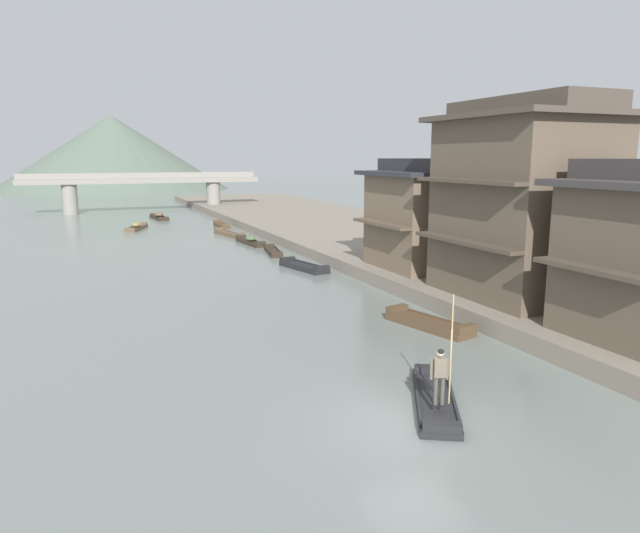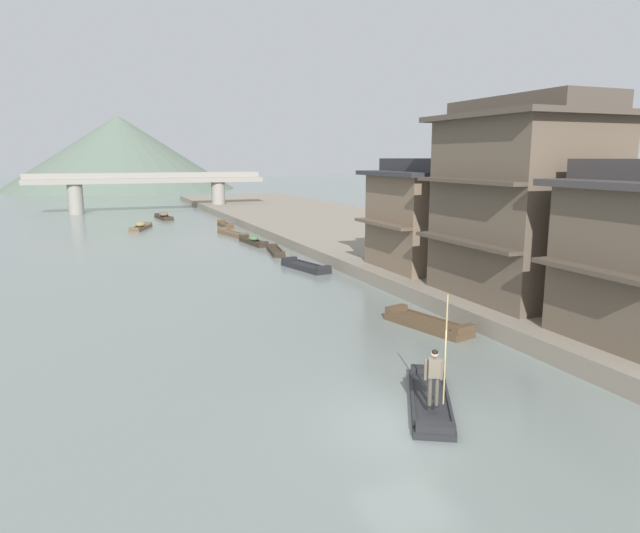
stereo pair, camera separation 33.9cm
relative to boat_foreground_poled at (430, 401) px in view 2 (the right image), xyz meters
name	(u,v)px [view 2 (the right image)]	position (x,y,z in m)	size (l,w,h in m)	color
ground_plane	(408,424)	(-1.19, -0.80, -0.13)	(400.00, 400.00, 0.00)	gray
riverbank_right	(388,237)	(14.52, 29.20, 0.23)	(18.00, 110.00, 0.73)	gray
boat_foreground_poled	(430,401)	(0.00, 0.00, 0.00)	(3.04, 4.29, 0.40)	#232326
boatman_person	(435,371)	(-0.47, -0.88, 1.27)	(0.55, 0.34, 3.04)	black
boat_moored_nearest	(233,234)	(3.25, 37.50, 0.04)	(1.79, 5.18, 0.52)	brown
boat_moored_second	(164,216)	(-0.68, 54.89, 0.14)	(1.62, 5.23, 0.79)	#33281E
boat_moored_third	(141,227)	(-4.02, 45.55, 0.12)	(2.61, 4.76, 0.74)	brown
boat_moored_far	(276,251)	(3.90, 26.84, 0.01)	(1.53, 4.28, 0.42)	#33281E
boat_midriver_drifting	(226,225)	(4.09, 44.20, 0.06)	(0.91, 3.94, 0.56)	brown
boat_midriver_upstream	(428,324)	(4.01, 6.46, 0.05)	(2.09, 4.22, 0.55)	brown
boat_upstream_distant	(253,241)	(3.62, 31.90, 0.10)	(1.30, 4.70, 0.68)	#33281E
boat_crossing_west	(305,267)	(3.79, 20.25, 0.04)	(2.02, 4.31, 0.50)	#232326
house_waterfront_second	(523,201)	(9.33, 7.38, 4.89)	(6.62, 7.56, 8.74)	brown
house_waterfront_tall	(430,215)	(9.36, 14.87, 3.60)	(6.68, 6.37, 6.14)	#75604C
stone_bridge	(149,186)	(-1.19, 64.41, 3.22)	(29.60, 2.40, 5.01)	gray
hill_far_west	(120,153)	(-1.45, 124.26, 7.89)	(49.86, 49.86, 16.05)	#5B6B5B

